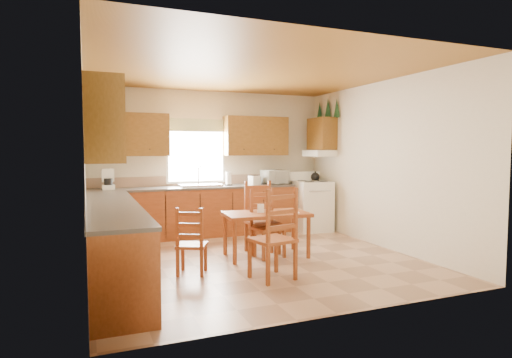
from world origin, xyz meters
name	(u,v)px	position (x,y,z in m)	size (l,w,h in m)	color
floor	(254,259)	(0.00, 0.00, 0.00)	(4.50, 4.50, 0.00)	#A37D5F
ceiling	(254,71)	(0.00, 0.00, 2.70)	(4.50, 4.50, 0.00)	#8F5B1F
wall_left	(85,169)	(-2.25, 0.00, 1.35)	(4.50, 4.50, 0.00)	beige
wall_right	(383,165)	(2.25, 0.00, 1.35)	(4.50, 4.50, 0.00)	beige
wall_back	(211,162)	(0.00, 2.25, 1.35)	(4.50, 4.50, 0.00)	beige
wall_front	(341,176)	(0.00, -2.25, 1.35)	(4.50, 4.50, 0.00)	beige
lower_cab_back	(196,212)	(-0.38, 1.95, 0.44)	(3.75, 0.60, 0.88)	brown
lower_cab_left	(113,243)	(-1.95, -0.15, 0.44)	(0.60, 3.60, 0.88)	brown
counter_back	(196,188)	(-0.38, 1.95, 0.90)	(3.75, 0.63, 0.04)	#47403B
counter_left	(112,206)	(-1.95, -0.15, 0.90)	(0.63, 3.60, 0.04)	#47403B
backsplash	(192,180)	(-0.38, 2.24, 1.01)	(3.75, 0.01, 0.18)	#8E6E57
upper_cab_back_left	(128,135)	(-1.55, 2.08, 1.85)	(1.41, 0.33, 0.75)	brown
upper_cab_back_right	(256,136)	(0.86, 2.08, 1.85)	(1.25, 0.33, 0.75)	brown
upper_cab_left	(98,128)	(-2.08, -0.15, 1.85)	(0.33, 3.60, 0.75)	brown
upper_cab_stove	(322,134)	(2.08, 1.65, 1.90)	(0.33, 0.62, 0.62)	brown
range_hood	(319,153)	(2.03, 1.65, 1.52)	(0.44, 0.62, 0.12)	white
window_frame	(196,152)	(-0.30, 2.22, 1.55)	(1.13, 0.02, 1.18)	white
window_pane	(196,152)	(-0.30, 2.21, 1.55)	(1.05, 0.01, 1.10)	white
window_valance	(196,125)	(-0.30, 2.19, 2.05)	(1.19, 0.01, 0.24)	#5A763E
sink_basin	(200,185)	(-0.30, 1.95, 0.94)	(0.75, 0.45, 0.04)	silver
pine_decal_a	(337,108)	(2.21, 1.33, 2.38)	(0.22, 0.22, 0.36)	#1B4727
pine_decal_b	(328,107)	(2.21, 1.65, 2.42)	(0.22, 0.22, 0.36)	#1B4727
pine_decal_c	(320,111)	(2.21, 1.97, 2.38)	(0.22, 0.22, 0.36)	#1B4727
stove	(312,206)	(1.88, 1.65, 0.48)	(0.64, 0.67, 0.96)	white
coffeemaker	(108,179)	(-1.89, 1.93, 1.10)	(0.21, 0.25, 0.35)	white
paper_towel	(229,179)	(0.25, 1.96, 1.05)	(0.11, 0.11, 0.25)	white
toaster	(255,180)	(0.76, 1.90, 1.01)	(0.21, 0.13, 0.17)	white
microwave	(275,177)	(1.20, 1.93, 1.06)	(0.46, 0.33, 0.27)	white
dining_table	(266,234)	(0.23, 0.10, 0.33)	(1.24, 0.71, 0.66)	brown
chair_near_left	(192,240)	(-1.00, -0.36, 0.43)	(0.36, 0.35, 0.86)	brown
chair_near_right	(272,234)	(-0.13, -0.94, 0.56)	(0.47, 0.45, 1.13)	brown
chair_far_left	(268,224)	(0.25, 0.07, 0.50)	(0.42, 0.40, 1.00)	brown
chair_far_right	(262,218)	(0.27, 0.34, 0.55)	(0.46, 0.44, 1.09)	brown
table_paper	(292,212)	(0.61, 0.01, 0.66)	(0.20, 0.27, 0.00)	white
table_card	(261,208)	(0.15, 0.11, 0.73)	(0.10, 0.02, 0.13)	white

